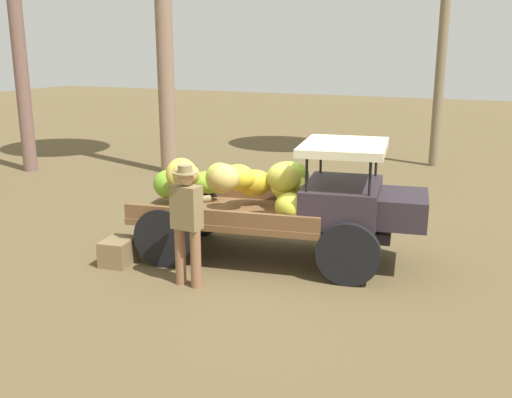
{
  "coord_description": "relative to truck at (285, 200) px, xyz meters",
  "views": [
    {
      "loc": [
        3.41,
        -8.25,
        3.32
      ],
      "look_at": [
        -0.18,
        -0.04,
        0.95
      ],
      "focal_mm": 41.38,
      "sensor_mm": 36.0,
      "label": 1
    }
  ],
  "objects": [
    {
      "name": "ground_plane",
      "position": [
        -0.28,
        -0.03,
        -0.97
      ],
      "size": [
        60.0,
        60.0,
        0.0
      ],
      "primitive_type": "plane",
      "color": "brown"
    },
    {
      "name": "truck",
      "position": [
        0.0,
        0.0,
        0.0
      ],
      "size": [
        4.61,
        2.29,
        1.9
      ],
      "rotation": [
        0.0,
        0.0,
        0.15
      ],
      "color": "#30262E",
      "rests_on": "ground"
    },
    {
      "name": "farmer",
      "position": [
        -0.86,
        -1.53,
        0.02
      ],
      "size": [
        0.53,
        0.47,
        1.74
      ],
      "rotation": [
        0.0,
        0.0,
        1.49
      ],
      "color": "#8F6243",
      "rests_on": "ground"
    },
    {
      "name": "wooden_crate",
      "position": [
        -2.28,
        -1.23,
        -0.77
      ],
      "size": [
        0.5,
        0.61,
        0.39
      ],
      "primitive_type": "cube",
      "rotation": [
        0.0,
        0.0,
        1.7
      ],
      "color": "olive",
      "rests_on": "ground"
    }
  ]
}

